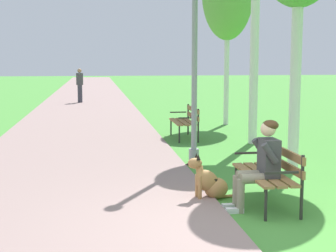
{
  "coord_description": "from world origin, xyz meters",
  "views": [
    {
      "loc": [
        -1.85,
        -5.62,
        2.06
      ],
      "look_at": [
        -0.58,
        3.05,
        0.9
      ],
      "focal_mm": 53.56,
      "sensor_mm": 36.0,
      "label": 1
    }
  ],
  "objects": [
    {
      "name": "ground_plane",
      "position": [
        0.0,
        0.0,
        0.0
      ],
      "size": [
        120.0,
        120.0,
        0.0
      ],
      "primitive_type": "plane",
      "color": "#478E38"
    },
    {
      "name": "pedestrian_distant",
      "position": [
        -2.55,
        18.58,
        0.84
      ],
      "size": [
        0.32,
        0.22,
        1.65
      ],
      "color": "#383842",
      "rests_on": "ground"
    },
    {
      "name": "park_bench_near",
      "position": [
        0.59,
        1.05,
        0.51
      ],
      "size": [
        0.55,
        1.5,
        0.85
      ],
      "color": "olive",
      "rests_on": "ground"
    },
    {
      "name": "dog_shepherd",
      "position": [
        -0.19,
        1.46,
        0.26
      ],
      "size": [
        0.83,
        0.33,
        0.71
      ],
      "color": "#B27F47",
      "rests_on": "ground"
    },
    {
      "name": "lamp_post_near",
      "position": [
        0.08,
        4.02,
        2.46
      ],
      "size": [
        0.24,
        0.24,
        4.76
      ],
      "color": "gray",
      "rests_on": "ground"
    },
    {
      "name": "paved_path",
      "position": [
        -2.23,
        24.0,
        0.02
      ],
      "size": [
        4.22,
        60.0,
        0.04
      ],
      "primitive_type": "cube",
      "color": "gray",
      "rests_on": "ground"
    },
    {
      "name": "park_bench_mid",
      "position": [
        0.51,
        7.21,
        0.51
      ],
      "size": [
        0.55,
        1.5,
        0.85
      ],
      "color": "olive",
      "rests_on": "ground"
    },
    {
      "name": "person_seated_on_near_bench",
      "position": [
        0.38,
        0.85,
        0.68
      ],
      "size": [
        0.74,
        0.49,
        1.25
      ],
      "color": "gray",
      "rests_on": "ground"
    }
  ]
}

